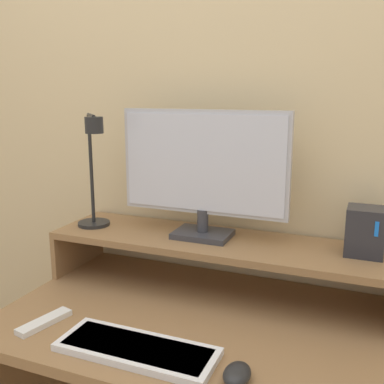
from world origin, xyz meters
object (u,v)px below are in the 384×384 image
at_px(remote_control, 44,322).
at_px(keyboard, 137,349).
at_px(desk_lamp, 93,172).
at_px(router_dock, 365,231).
at_px(monitor, 203,169).
at_px(mouse, 237,374).

bearing_deg(remote_control, keyboard, -4.68).
xyz_separation_m(desk_lamp, router_dock, (0.84, 0.09, -0.13)).
distance_m(monitor, remote_control, 0.63).
bearing_deg(monitor, mouse, -60.73).
distance_m(router_dock, mouse, 0.56).
height_order(mouse, remote_control, mouse).
bearing_deg(monitor, router_dock, 2.55).
bearing_deg(router_dock, keyboard, -137.49).
height_order(desk_lamp, router_dock, desk_lamp).
xyz_separation_m(desk_lamp, keyboard, (0.35, -0.36, -0.36)).
distance_m(desk_lamp, remote_control, 0.49).
distance_m(keyboard, mouse, 0.26).
bearing_deg(keyboard, router_dock, 42.51).
distance_m(monitor, mouse, 0.63).
distance_m(router_dock, remote_control, 0.93).
bearing_deg(keyboard, monitor, 88.83).
xyz_separation_m(desk_lamp, remote_control, (0.05, -0.34, -0.36)).
xyz_separation_m(monitor, keyboard, (-0.01, -0.43, -0.38)).
bearing_deg(remote_control, monitor, 52.66).
height_order(keyboard, remote_control, keyboard).
bearing_deg(monitor, remote_control, -127.34).
xyz_separation_m(router_dock, remote_control, (-0.79, -0.43, -0.23)).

